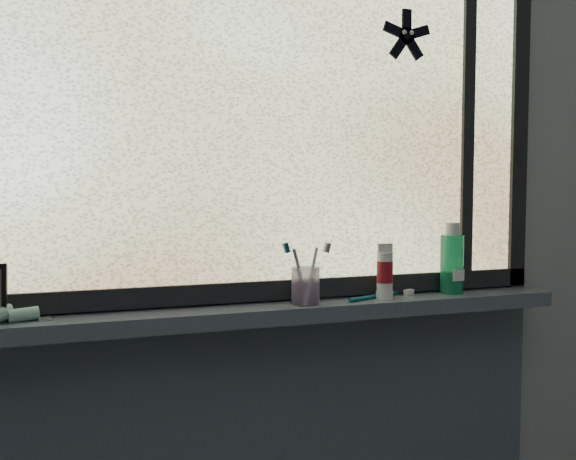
{
  "coord_description": "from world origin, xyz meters",
  "views": [
    {
      "loc": [
        -0.48,
        -0.28,
        1.32
      ],
      "look_at": [
        -0.01,
        1.05,
        1.22
      ],
      "focal_mm": 40.0,
      "sensor_mm": 36.0,
      "label": 1
    }
  ],
  "objects": [
    {
      "name": "cream_tube",
      "position": [
        0.32,
        1.22,
        1.1
      ],
      "size": [
        0.05,
        0.05,
        0.1
      ],
      "primitive_type": "cylinder",
      "rotation": [
        0.0,
        0.0,
        0.19
      ],
      "color": "silver",
      "rests_on": "windowsill"
    },
    {
      "name": "frame_bottom",
      "position": [
        0.0,
        1.28,
        1.05
      ],
      "size": [
        1.6,
        0.03,
        0.05
      ],
      "primitive_type": "cube",
      "color": "black",
      "rests_on": "windowsill"
    },
    {
      "name": "starfish_sticker",
      "position": [
        0.4,
        1.27,
        1.72
      ],
      "size": [
        0.15,
        0.02,
        0.15
      ],
      "primitive_type": null,
      "color": "black",
      "rests_on": "window_pane"
    },
    {
      "name": "wall_back",
      "position": [
        0.0,
        1.3,
        1.25
      ],
      "size": [
        3.0,
        0.01,
        2.5
      ],
      "primitive_type": "cube",
      "color": "#9EA3A8",
      "rests_on": "ground"
    },
    {
      "name": "toothbrush_lying",
      "position": [
        0.29,
        1.23,
        1.03
      ],
      "size": [
        0.23,
        0.11,
        0.02
      ],
      "primitive_type": null,
      "rotation": [
        0.0,
        0.0,
        0.38
      ],
      "color": "#0B4F65",
      "rests_on": "windowsill"
    },
    {
      "name": "toothpaste_tube",
      "position": [
        -0.6,
        1.22,
        1.04
      ],
      "size": [
        0.22,
        0.13,
        0.04
      ],
      "primitive_type": null,
      "rotation": [
        0.0,
        0.0,
        0.41
      ],
      "color": "silver",
      "rests_on": "windowsill"
    },
    {
      "name": "toothbrush_cup",
      "position": [
        0.09,
        1.21,
        1.07
      ],
      "size": [
        0.07,
        0.07,
        0.09
      ],
      "primitive_type": "cylinder",
      "rotation": [
        0.0,
        0.0,
        0.01
      ],
      "color": "#B594C4",
      "rests_on": "windowsill"
    },
    {
      "name": "windowsill",
      "position": [
        0.0,
        1.23,
        1.0
      ],
      "size": [
        1.62,
        0.14,
        0.04
      ],
      "primitive_type": "cube",
      "color": "#495262",
      "rests_on": "wall_back"
    },
    {
      "name": "frame_right",
      "position": [
        0.78,
        1.28,
        1.53
      ],
      "size": [
        0.05,
        0.03,
        1.1
      ],
      "primitive_type": "cube",
      "color": "black",
      "rests_on": "wall_back"
    },
    {
      "name": "frame_mullion",
      "position": [
        0.6,
        1.28,
        1.53
      ],
      "size": [
        0.03,
        0.03,
        1.0
      ],
      "primitive_type": "cube",
      "color": "black",
      "rests_on": "wall_back"
    },
    {
      "name": "mouthwash_bottle",
      "position": [
        0.53,
        1.24,
        1.12
      ],
      "size": [
        0.09,
        0.09,
        0.16
      ],
      "primitive_type": "cylinder",
      "rotation": [
        0.0,
        0.0,
        -0.42
      ],
      "color": "#20A66A",
      "rests_on": "windowsill"
    },
    {
      "name": "window_pane",
      "position": [
        0.0,
        1.28,
        1.53
      ],
      "size": [
        1.5,
        0.01,
        1.0
      ],
      "primitive_type": "cube",
      "color": "silver",
      "rests_on": "wall_back"
    }
  ]
}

